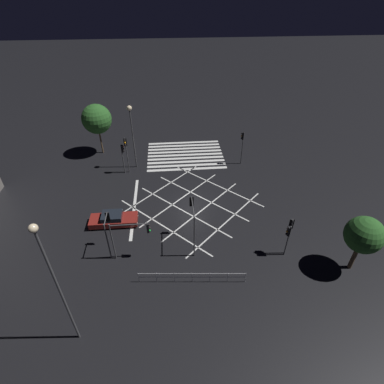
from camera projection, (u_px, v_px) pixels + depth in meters
ground_plane at (192, 204)px, 31.66m from camera, size 200.00×200.00×0.00m
road_markings at (184, 166)px, 37.82m from camera, size 15.02×21.92×0.01m
traffic_light_sw_main at (242, 142)px, 36.49m from camera, size 0.39×0.36×4.35m
traffic_light_nw_cross at (290, 229)px, 24.53m from camera, size 0.36×0.39×3.83m
traffic_light_se_cross at (126, 149)px, 34.71m from camera, size 0.36×0.39×4.59m
traffic_light_nw_main at (288, 235)px, 24.55m from camera, size 0.39×0.36×3.28m
traffic_light_ne_cross at (108, 226)px, 24.74m from camera, size 0.36×1.88×3.86m
traffic_light_ne_main at (132, 232)px, 24.03m from camera, size 3.24×0.36×3.88m
traffic_light_median_north at (193, 215)px, 25.16m from camera, size 0.36×3.04×4.39m
traffic_light_se_main at (123, 153)px, 34.98m from camera, size 0.39×0.36×3.77m
street_lamp_east at (131, 122)px, 34.16m from camera, size 0.58×0.58×7.90m
street_lamp_west at (52, 273)px, 16.16m from camera, size 0.47×0.47×10.15m
street_tree_near at (364, 235)px, 22.64m from camera, size 2.91×2.91×5.17m
street_tree_far at (97, 119)px, 37.84m from camera, size 3.74×3.74×6.67m
waiting_car at (113, 219)px, 28.77m from camera, size 4.56×1.75×1.25m
pedestrian_railing at (192, 276)px, 23.25m from camera, size 8.35×0.76×1.05m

